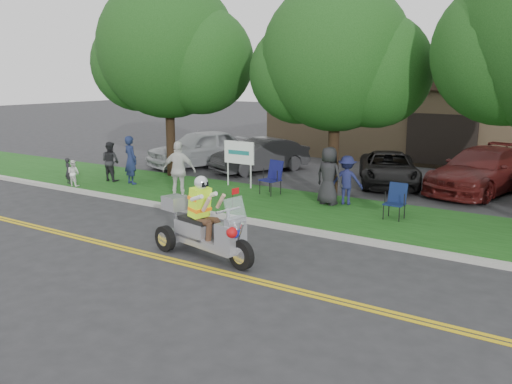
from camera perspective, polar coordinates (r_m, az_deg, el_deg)
The scene contains 23 objects.
ground at distance 12.87m, azimuth -8.06°, elevation -6.34°, with size 120.00×120.00×0.00m, color #28282B.
centerline_near at distance 12.47m, azimuth -9.82°, elevation -7.00°, with size 60.00×0.10×0.01m, color gold.
centerline_far at distance 12.58m, azimuth -9.33°, elevation -6.81°, with size 60.00×0.10×0.01m, color gold.
curb at distance 15.17m, azimuth -0.46°, elevation -3.10°, with size 60.00×0.25×0.12m, color #A8A89E.
grass_verge at distance 16.94m, azimuth 3.57°, elevation -1.49°, with size 60.00×4.00×0.10m, color #174512.
commercial_building at distance 28.83m, azimuth 21.06°, elevation 7.36°, with size 18.00×8.20×4.00m.
tree_left at distance 21.75m, azimuth -9.08°, elevation 14.16°, with size 6.62×5.40×7.78m.
tree_mid at distance 18.02m, azimuth 8.63°, elevation 13.27°, with size 5.88×4.80×7.05m.
business_sign at distance 19.40m, azimuth -1.79°, elevation 3.91°, with size 1.25×0.06×1.75m.
trike_scooter at distance 12.38m, azimuth -5.58°, elevation -3.86°, with size 2.85×1.20×1.87m.
lawn_chair_a at distance 18.32m, azimuth 1.80°, elevation 1.78°, with size 0.71×0.73×1.14m.
lawn_chair_b at distance 15.70m, azimuth 14.54°, elevation -0.68°, with size 0.54×0.56×1.00m.
spectator_adult_left at distance 20.48m, azimuth -13.05°, elevation 3.30°, with size 0.65×0.43×1.78m, color #192245.
spectator_adult_mid at distance 21.26m, azimuth -15.08°, elevation 3.13°, with size 0.73×0.57×1.50m, color black.
spectator_adult_right at distance 17.60m, azimuth -8.10°, elevation 2.25°, with size 1.11×0.46×1.90m, color silver.
spectator_chair_a at distance 17.05m, azimuth 9.53°, elevation 1.25°, with size 0.99×0.57×1.53m, color #1A1D49.
spectator_chair_b at distance 16.91m, azimuth 7.66°, elevation 1.70°, with size 0.88×0.57×1.81m, color black.
child_left at distance 21.20m, azimuth -19.13°, elevation 2.12°, with size 0.35×0.23×0.96m, color black.
child_right at distance 20.70m, azimuth -18.65°, elevation 1.90°, with size 0.46×0.36×0.95m, color white.
parked_car_far_left at distance 24.48m, azimuth -5.87°, elevation 4.60°, with size 1.96×4.88×1.66m, color #A3A5AA.
parked_car_left at distance 23.07m, azimuth 0.45°, elevation 3.88°, with size 1.50×4.30×1.42m, color #28272A.
parked_car_mid at distance 20.92m, azimuth 13.78°, elevation 2.39°, with size 2.04×4.43×1.23m, color black.
parked_car_right at distance 20.65m, azimuth 22.70°, elevation 2.12°, with size 2.18×5.36×1.55m, color #4F1412.
Camera 1 is at (8.11, -9.12, 4.09)m, focal length 38.00 mm.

